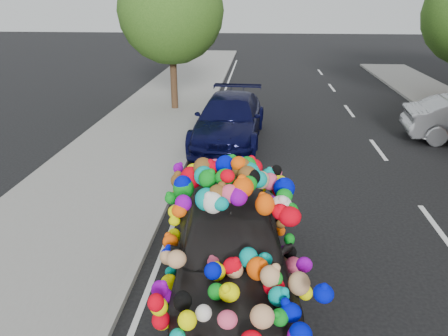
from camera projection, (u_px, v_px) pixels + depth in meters
name	position (u px, v px, depth m)	size (l,w,h in m)	color
ground	(266.00, 220.00, 9.55)	(100.00, 100.00, 0.00)	black
sidewalk	(76.00, 211.00, 9.85)	(4.00, 60.00, 0.12)	gray
kerb	(161.00, 214.00, 9.70)	(0.15, 60.00, 0.13)	gray
lane_markings	(436.00, 227.00, 9.28)	(6.00, 50.00, 0.01)	silver
tree_near_sidewalk	(171.00, 10.00, 17.15)	(4.20, 4.20, 6.13)	#332114
plush_art_car	(230.00, 223.00, 7.08)	(2.76, 5.05, 2.23)	black
navy_sedan	(229.00, 119.00, 14.45)	(2.12, 5.22, 1.51)	black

